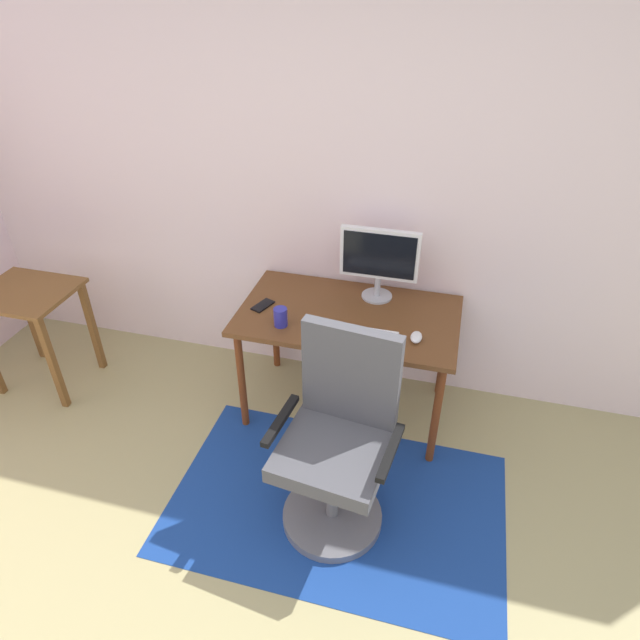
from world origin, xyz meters
TOP-DOWN VIEW (x-y plane):
  - wall_back at (0.00, 2.20)m, footprint 6.00×0.10m
  - area_rug at (0.16, 1.04)m, footprint 1.71×1.09m
  - desk at (0.04, 1.77)m, footprint 1.23×0.72m
  - monitor at (0.16, 1.99)m, footprint 0.45×0.18m
  - keyboard at (0.13, 1.57)m, footprint 0.43×0.13m
  - computer_mouse at (0.44, 1.61)m, footprint 0.06×0.10m
  - coffee_cup at (-0.29, 1.56)m, footprint 0.07×0.07m
  - cell_phone at (-0.45, 1.72)m, footprint 0.11×0.15m
  - office_chair at (0.16, 1.01)m, footprint 0.61×0.54m
  - side_table at (-1.93, 1.53)m, footprint 0.56×0.49m

SIDE VIEW (x-z plane):
  - area_rug at x=0.16m, z-range 0.00..0.01m
  - office_chair at x=0.16m, z-range -0.07..0.98m
  - side_table at x=-1.93m, z-range 0.20..0.89m
  - desk at x=0.04m, z-range 0.28..0.99m
  - cell_phone at x=-0.45m, z-range 0.71..0.72m
  - keyboard at x=0.13m, z-range 0.71..0.73m
  - computer_mouse at x=0.44m, z-range 0.71..0.74m
  - coffee_cup at x=-0.29m, z-range 0.71..0.82m
  - monitor at x=0.16m, z-range 0.75..1.18m
  - wall_back at x=0.00m, z-range 0.00..2.60m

